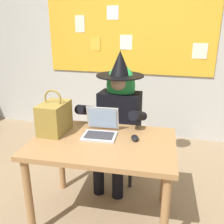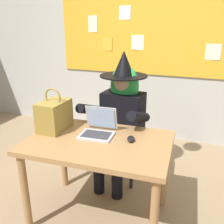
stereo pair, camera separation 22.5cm
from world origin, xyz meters
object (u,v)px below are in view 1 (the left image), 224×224
(person_costumed, at_px, (118,112))
(computer_mouse, at_px, (135,138))
(laptop, at_px, (101,129))
(handbag, at_px, (54,117))
(desk_main, at_px, (103,152))
(chair_at_desk, at_px, (121,132))

(person_costumed, height_order, computer_mouse, person_costumed)
(laptop, distance_m, handbag, 0.41)
(desk_main, xyz_separation_m, laptop, (-0.05, 0.12, 0.15))
(computer_mouse, height_order, handbag, handbag)
(laptop, xyz_separation_m, handbag, (-0.39, -0.05, 0.08))
(person_costumed, height_order, laptop, person_costumed)
(person_costumed, relative_size, laptop, 4.66)
(person_costumed, xyz_separation_m, handbag, (-0.42, -0.56, 0.10))
(chair_at_desk, bearing_deg, laptop, -1.70)
(computer_mouse, relative_size, handbag, 0.28)
(laptop, height_order, computer_mouse, laptop)
(chair_at_desk, relative_size, handbag, 2.38)
(desk_main, height_order, laptop, laptop)
(chair_at_desk, bearing_deg, desk_main, 2.83)
(computer_mouse, bearing_deg, laptop, 157.60)
(laptop, bearing_deg, chair_at_desk, 82.40)
(desk_main, bearing_deg, laptop, 114.40)
(desk_main, bearing_deg, chair_at_desk, 91.78)
(chair_at_desk, xyz_separation_m, laptop, (-0.03, -0.62, 0.29))
(desk_main, bearing_deg, handbag, 172.12)
(chair_at_desk, height_order, handbag, handbag)
(person_costumed, relative_size, handbag, 3.68)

